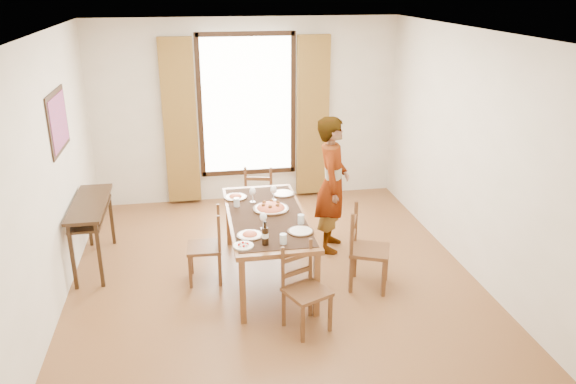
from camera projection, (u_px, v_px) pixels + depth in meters
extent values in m
plane|color=#5B2B1C|center=(273.00, 274.00, 6.47)|extent=(5.00, 5.00, 0.00)
cube|color=silver|center=(247.00, 112.00, 8.30)|extent=(4.50, 0.10, 2.70)
cube|color=silver|center=(327.00, 277.00, 3.69)|extent=(4.50, 0.10, 2.70)
cube|color=silver|center=(50.00, 174.00, 5.63)|extent=(0.10, 5.00, 2.70)
cube|color=silver|center=(468.00, 152.00, 6.36)|extent=(0.10, 5.00, 2.70)
cube|color=white|center=(270.00, 30.00, 5.51)|extent=(4.50, 5.00, 0.04)
cube|color=white|center=(247.00, 105.00, 8.23)|extent=(1.30, 0.04, 2.00)
cube|color=olive|center=(180.00, 122.00, 8.09)|extent=(0.48, 0.10, 2.40)
cube|color=olive|center=(313.00, 117.00, 8.41)|extent=(0.48, 0.10, 2.40)
cube|color=black|center=(58.00, 121.00, 6.04)|extent=(0.02, 0.86, 0.66)
cube|color=red|center=(59.00, 121.00, 6.04)|extent=(0.01, 0.76, 0.56)
cube|color=#312110|center=(89.00, 204.00, 6.42)|extent=(0.38, 1.20, 0.04)
cube|color=#312110|center=(91.00, 213.00, 6.46)|extent=(0.34, 1.10, 0.03)
cube|color=#312110|center=(73.00, 258.00, 6.03)|extent=(0.04, 0.04, 0.76)
cube|color=#312110|center=(88.00, 218.00, 7.05)|extent=(0.04, 0.04, 0.76)
cube|color=#312110|center=(100.00, 256.00, 6.08)|extent=(0.04, 0.04, 0.76)
cube|color=#312110|center=(111.00, 216.00, 7.09)|extent=(0.04, 0.04, 0.76)
cube|color=brown|center=(267.00, 217.00, 6.19)|extent=(0.86, 1.91, 0.05)
cube|color=black|center=(267.00, 215.00, 6.18)|extent=(0.79, 1.75, 0.01)
cube|color=brown|center=(243.00, 291.00, 5.44)|extent=(0.06, 0.06, 0.70)
cube|color=brown|center=(229.00, 219.00, 7.08)|extent=(0.06, 0.06, 0.70)
cube|color=brown|center=(317.00, 285.00, 5.56)|extent=(0.06, 0.06, 0.70)
cube|color=brown|center=(286.00, 215.00, 7.20)|extent=(0.06, 0.06, 0.70)
cube|color=brown|center=(204.00, 248.00, 6.21)|extent=(0.39, 0.39, 0.04)
cube|color=brown|center=(191.00, 258.00, 6.41)|extent=(0.04, 0.04, 0.40)
cube|color=brown|center=(219.00, 256.00, 6.45)|extent=(0.04, 0.04, 0.40)
cube|color=brown|center=(190.00, 271.00, 6.12)|extent=(0.04, 0.04, 0.40)
cube|color=brown|center=(220.00, 270.00, 6.15)|extent=(0.04, 0.04, 0.40)
cube|color=brown|center=(219.00, 223.00, 6.30)|extent=(0.03, 0.03, 0.45)
cube|color=brown|center=(219.00, 235.00, 6.01)|extent=(0.03, 0.03, 0.45)
cube|color=brown|center=(219.00, 236.00, 6.19)|extent=(0.04, 0.32, 0.04)
cube|color=brown|center=(219.00, 222.00, 6.13)|extent=(0.04, 0.32, 0.04)
cube|color=brown|center=(260.00, 196.00, 7.65)|extent=(0.47, 0.47, 0.04)
cube|color=brown|center=(273.00, 206.00, 7.87)|extent=(0.04, 0.04, 0.42)
cube|color=brown|center=(271.00, 215.00, 7.55)|extent=(0.04, 0.04, 0.42)
cube|color=brown|center=(250.00, 205.00, 7.89)|extent=(0.04, 0.04, 0.42)
cube|color=brown|center=(247.00, 214.00, 7.57)|extent=(0.04, 0.04, 0.42)
cube|color=brown|center=(271.00, 184.00, 7.39)|extent=(0.03, 0.03, 0.47)
cube|color=brown|center=(246.00, 184.00, 7.41)|extent=(0.03, 0.03, 0.47)
cube|color=brown|center=(258.00, 191.00, 7.43)|extent=(0.33, 0.10, 0.05)
cube|color=brown|center=(258.00, 179.00, 7.37)|extent=(0.33, 0.10, 0.05)
cube|color=brown|center=(307.00, 292.00, 5.33)|extent=(0.50, 0.50, 0.04)
cube|color=brown|center=(303.00, 323.00, 5.19)|extent=(0.04, 0.04, 0.40)
cube|color=brown|center=(284.00, 308.00, 5.44)|extent=(0.04, 0.04, 0.40)
cube|color=brown|center=(330.00, 313.00, 5.36)|extent=(0.04, 0.04, 0.40)
cube|color=brown|center=(310.00, 298.00, 5.61)|extent=(0.04, 0.04, 0.40)
cube|color=brown|center=(283.00, 268.00, 5.30)|extent=(0.03, 0.03, 0.45)
cube|color=brown|center=(310.00, 260.00, 5.47)|extent=(0.03, 0.03, 0.45)
cube|color=brown|center=(297.00, 272.00, 5.41)|extent=(0.30, 0.15, 0.04)
cube|color=brown|center=(297.00, 257.00, 5.36)|extent=(0.30, 0.15, 0.04)
cube|color=brown|center=(370.00, 250.00, 6.07)|extent=(0.53, 0.53, 0.04)
cube|color=brown|center=(384.00, 278.00, 5.95)|extent=(0.04, 0.04, 0.44)
cube|color=brown|center=(351.00, 274.00, 6.02)|extent=(0.04, 0.04, 0.44)
cube|color=brown|center=(386.00, 263.00, 6.27)|extent=(0.04, 0.04, 0.44)
cube|color=brown|center=(355.00, 259.00, 6.34)|extent=(0.04, 0.04, 0.44)
cube|color=brown|center=(352.00, 235.00, 5.86)|extent=(0.04, 0.04, 0.49)
cube|color=brown|center=(356.00, 222.00, 6.18)|extent=(0.04, 0.04, 0.49)
cube|color=brown|center=(353.00, 237.00, 6.05)|extent=(0.16, 0.33, 0.05)
cube|color=brown|center=(354.00, 222.00, 5.99)|extent=(0.16, 0.33, 0.05)
imported|color=#94969C|center=(332.00, 185.00, 6.82)|extent=(0.87, 0.78, 1.69)
cylinder|color=silver|center=(301.00, 219.00, 5.94)|extent=(0.07, 0.07, 0.10)
cylinder|color=silver|center=(237.00, 202.00, 6.39)|extent=(0.07, 0.07, 0.10)
cylinder|color=silver|center=(283.00, 239.00, 5.49)|extent=(0.07, 0.07, 0.10)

